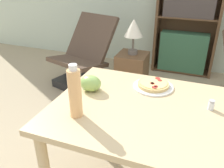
# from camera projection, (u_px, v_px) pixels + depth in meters

# --- Properties ---
(dining_table) EXTENTS (1.17, 0.83, 0.75)m
(dining_table) POSITION_uv_depth(u_px,v_px,m) (156.00, 125.00, 1.34)
(dining_table) COLOR #D1B27F
(dining_table) RESTS_ON ground_plane
(pizza_on_plate) EXTENTS (0.26, 0.26, 0.04)m
(pizza_on_plate) POSITION_uv_depth(u_px,v_px,m) (153.00, 85.00, 1.52)
(pizza_on_plate) COLOR white
(pizza_on_plate) RESTS_ON dining_table
(grape_bunch) EXTENTS (0.14, 0.11, 0.10)m
(grape_bunch) POSITION_uv_depth(u_px,v_px,m) (90.00, 83.00, 1.47)
(grape_bunch) COLOR #93BC5B
(grape_bunch) RESTS_ON dining_table
(drink_bottle) EXTENTS (0.07, 0.07, 0.29)m
(drink_bottle) POSITION_uv_depth(u_px,v_px,m) (75.00, 93.00, 1.18)
(drink_bottle) COLOR #EFB270
(drink_bottle) RESTS_ON dining_table
(salt_shaker) EXTENTS (0.03, 0.03, 0.06)m
(salt_shaker) POSITION_uv_depth(u_px,v_px,m) (211.00, 105.00, 1.28)
(salt_shaker) COLOR white
(salt_shaker) RESTS_ON dining_table
(lounge_chair_near) EXTENTS (0.79, 0.91, 0.88)m
(lounge_chair_near) POSITION_uv_depth(u_px,v_px,m) (84.00, 64.00, 3.12)
(lounge_chair_near) COLOR black
(lounge_chair_near) RESTS_ON ground_plane
(bookshelf) EXTENTS (0.85, 0.27, 1.61)m
(bookshelf) POSITION_uv_depth(u_px,v_px,m) (187.00, 23.00, 3.29)
(bookshelf) COLOR brown
(bookshelf) RESTS_ON ground_plane
(side_table) EXTENTS (0.34, 0.34, 0.53)m
(side_table) POSITION_uv_depth(u_px,v_px,m) (132.00, 75.00, 2.86)
(side_table) COLOR brown
(side_table) RESTS_ON ground_plane
(table_lamp) EXTENTS (0.21, 0.21, 0.40)m
(table_lamp) POSITION_uv_depth(u_px,v_px,m) (134.00, 30.00, 2.62)
(table_lamp) COLOR #665B51
(table_lamp) RESTS_ON side_table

